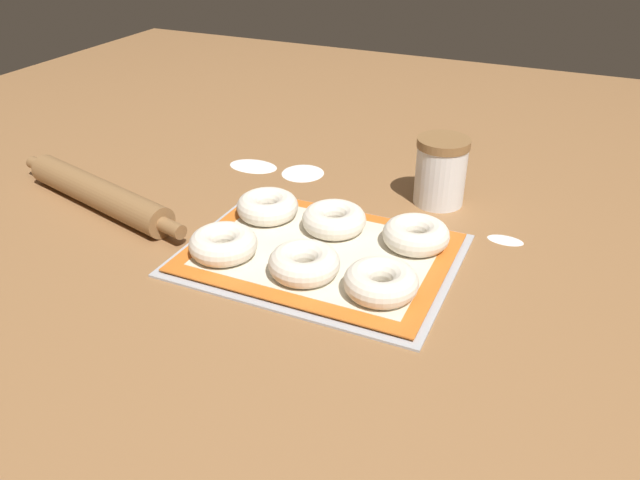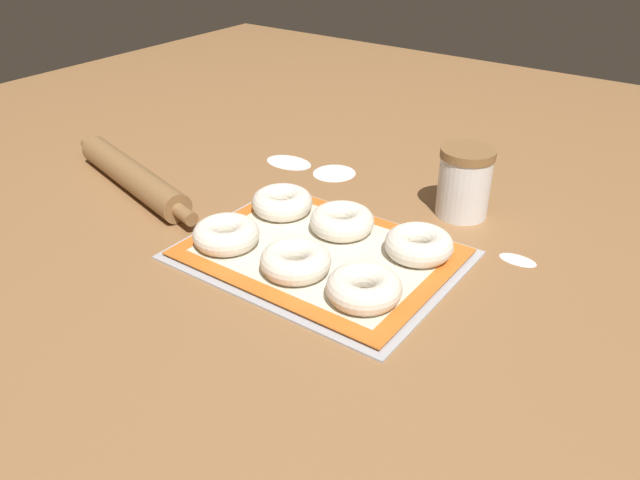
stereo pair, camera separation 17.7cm
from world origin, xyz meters
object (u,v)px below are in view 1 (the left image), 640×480
bagel_back_left (267,206)px  flour_canister (441,171)px  bagel_back_center (334,219)px  bagel_back_right (416,235)px  bagel_front_center (303,263)px  bagel_front_right (381,282)px  rolling_pin (98,193)px  bagel_front_left (223,244)px  baking_tray (320,254)px

bagel_back_left → flour_canister: bearing=38.1°
bagel_back_center → bagel_back_right: same height
bagel_back_right → bagel_front_center: bearing=-130.6°
bagel_front_right → flour_canister: size_ratio=0.86×
rolling_pin → bagel_front_left: bearing=-11.8°
bagel_front_left → bagel_front_right: bearing=0.3°
bagel_front_left → bagel_front_center: size_ratio=1.00×
bagel_front_right → bagel_back_center: bearing=132.9°
bagel_front_right → bagel_back_center: 0.21m
rolling_pin → bagel_back_right: bearing=8.7°
bagel_back_left → rolling_pin: size_ratio=0.24×
baking_tray → bagel_front_right: bagel_front_right is taller
bagel_front_right → bagel_back_right: (0.01, 0.16, 0.00)m
baking_tray → bagel_front_right: size_ratio=3.95×
baking_tray → bagel_back_center: bearing=95.3°
bagel_front_right → bagel_front_center: bearing=179.9°
bagel_front_left → bagel_back_left: size_ratio=1.00×
bagel_back_left → baking_tray: bearing=-27.5°
baking_tray → bagel_back_right: bagel_back_right is taller
bagel_back_left → bagel_back_center: 0.13m
bagel_back_center → bagel_back_right: size_ratio=1.00×
baking_tray → bagel_back_center: 0.08m
bagel_front_center → rolling_pin: bearing=172.0°
flour_canister → rolling_pin: (-0.59, -0.29, -0.04)m
bagel_front_left → bagel_back_center: 0.20m
bagel_back_center → bagel_back_right: (0.15, 0.01, 0.00)m
bagel_back_right → rolling_pin: (-0.60, -0.09, -0.00)m
bagel_front_left → bagel_front_right: 0.27m
bagel_back_right → flour_canister: (-0.01, 0.20, 0.03)m
bagel_front_left → flour_canister: flour_canister is taller
bagel_back_center → bagel_back_right: bearing=2.7°
bagel_front_right → rolling_pin: 0.60m
bagel_front_left → bagel_front_center: (0.14, 0.00, 0.00)m
bagel_back_center → bagel_back_left: bearing=-178.2°
rolling_pin → flour_canister: bearing=26.2°
rolling_pin → baking_tray: bearing=1.2°
bagel_back_center → rolling_pin: bearing=-169.3°
baking_tray → bagel_back_left: 0.16m
bagel_front_right → bagel_back_right: same height
baking_tray → bagel_back_right: (0.14, 0.08, 0.03)m
bagel_back_right → bagel_front_left: bearing=-150.3°
bagel_front_left → flour_canister: 0.44m
bagel_front_right → bagel_back_left: 0.31m
baking_tray → bagel_back_left: bagel_back_left is taller
bagel_front_center → bagel_front_right: same height
bagel_front_left → flour_canister: bearing=53.2°
bagel_front_center → bagel_front_right: bearing=-0.1°
bagel_back_center → baking_tray: bearing=-84.7°
flour_canister → bagel_back_right: bearing=-86.3°
bagel_front_center → flour_canister: 0.38m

